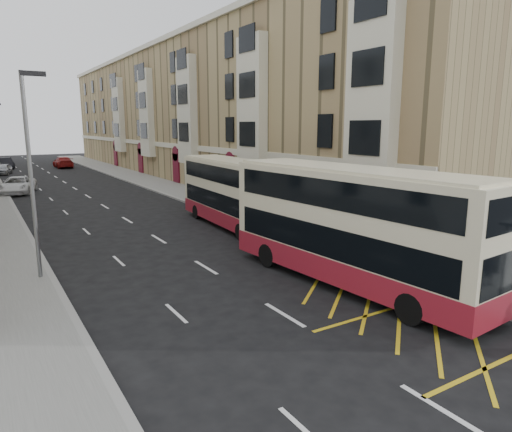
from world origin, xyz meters
TOP-DOWN VIEW (x-y plane):
  - ground at (0.00, 0.00)m, footprint 200.00×200.00m
  - pavement_right at (8.00, 30.00)m, footprint 4.00×120.00m
  - kerb_right at (6.00, 30.00)m, footprint 0.25×120.00m
  - kerb_left at (-6.00, 30.00)m, footprint 0.25×120.00m
  - road_markings at (0.00, 45.00)m, footprint 10.00×110.00m
  - terrace_right at (14.88, 45.38)m, footprint 10.75×79.00m
  - guard_railing at (6.25, 5.75)m, footprint 0.06×6.56m
  - street_lamp_near at (-6.35, 12.00)m, footprint 0.93×0.18m
  - double_decker_front at (3.84, 5.08)m, footprint 3.48×11.68m
  - double_decker_rear at (4.95, 16.59)m, footprint 2.98×10.48m
  - pedestrian_far at (6.35, 7.53)m, footprint 1.17×0.93m
  - white_van at (-5.08, 39.10)m, footprint 3.95×5.98m
  - car_silver at (-5.20, 58.40)m, footprint 2.58×4.36m
  - car_dark at (-4.49, 66.83)m, footprint 2.25×4.99m
  - car_red at (2.90, 64.52)m, footprint 2.28×5.48m

SIDE VIEW (x-z plane):
  - ground at x=0.00m, z-range 0.00..0.00m
  - road_markings at x=0.00m, z-range 0.00..0.01m
  - pavement_right at x=8.00m, z-range 0.00..0.15m
  - kerb_right at x=6.00m, z-range 0.00..0.15m
  - kerb_left at x=-6.00m, z-range 0.00..0.15m
  - car_silver at x=-5.20m, z-range 0.00..1.39m
  - white_van at x=-5.08m, z-range 0.00..1.53m
  - car_red at x=2.90m, z-range 0.00..1.58m
  - car_dark at x=-4.49m, z-range 0.00..1.59m
  - guard_railing at x=6.25m, z-range 0.35..1.36m
  - pedestrian_far at x=6.35m, z-range 0.15..2.01m
  - double_decker_rear at x=4.95m, z-range 0.04..4.17m
  - double_decker_front at x=3.84m, z-range 0.04..4.64m
  - street_lamp_near at x=-6.35m, z-range 0.64..8.64m
  - terrace_right at x=14.88m, z-range -0.10..15.15m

